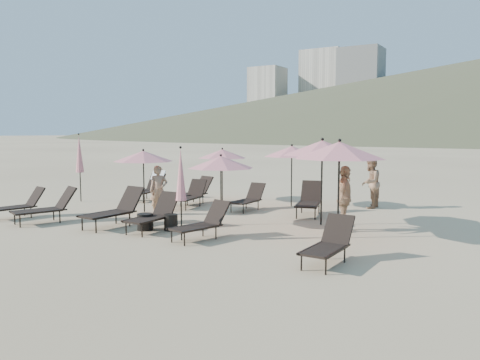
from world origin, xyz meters
The scene contains 26 objects.
ground centered at (0.00, 0.00, 0.00)m, with size 800.00×800.00×0.00m, color #D6BA8C.
hotel_skyline centered at (-93.62, 271.21, 24.18)m, with size 109.00×82.00×55.00m.
lounger_0 centered at (-5.81, -0.44, 0.42)m, with size 0.91×1.65×0.89m.
lounger_1 centered at (-4.42, -0.50, 0.46)m, with size 1.19×1.84×0.99m.
lounger_2 centered at (-2.33, 0.10, 0.49)m, with size 0.82×1.86×1.05m.
lounger_3 centered at (-1.05, 0.26, 0.45)m, with size 0.69×1.69×0.96m.
lounger_4 centered at (0.63, 0.08, 0.42)m, with size 0.95×1.65×0.89m.
lounger_5 centered at (4.02, -0.35, 0.42)m, with size 0.63×1.57×0.89m.
lounger_6 centered at (-5.04, 4.54, 0.52)m, with size 0.92×1.84×1.10m.
lounger_7 centered at (-3.03, 4.59, 0.45)m, with size 0.98×1.77×0.96m.
lounger_8 centered at (-2.62, 3.89, 0.43)m, with size 0.83×1.67×0.92m.
lounger_9 centered at (-0.57, 4.39, 0.40)m, with size 0.61×1.52×0.87m.
lounger_10 centered at (1.52, 4.61, 0.47)m, with size 1.12×1.88×1.01m.
umbrella_open_0 centered at (-3.31, 2.33, 1.82)m, with size 1.91×1.91×2.06m.
umbrella_open_1 centered at (0.04, 1.81, 1.76)m, with size 1.85×1.85×1.99m.
umbrella_open_2 centered at (3.40, 1.94, 2.15)m, with size 2.26×2.26×2.44m.
umbrella_open_3 centered at (-2.60, 5.90, 1.78)m, with size 1.87×1.87×2.01m.
umbrella_open_4 centered at (0.30, 5.89, 1.93)m, with size 2.03×2.03×2.18m.
umbrella_open_5 centered at (2.43, 3.29, 2.16)m, with size 2.27×2.27×2.44m.
umbrella_closed_0 centered at (0.27, -0.26, 1.57)m, with size 0.26×0.26×2.26m.
umbrella_closed_1 centered at (-6.99, 2.85, 1.78)m, with size 0.30×0.30×2.56m.
side_table_0 centered at (-1.30, 0.19, 0.22)m, with size 0.42×0.42×0.44m, color black.
side_table_1 centered at (-0.68, 0.50, 0.22)m, with size 0.36×0.36×0.43m, color black.
beachgoer_a centered at (-2.54, 2.16, 0.78)m, with size 0.57×0.37×1.55m, color #A57959.
beachgoer_b centered at (2.78, 6.93, 0.87)m, with size 0.85×0.66×1.75m, color #A67856.
beachgoer_c centered at (3.27, 2.78, 0.86)m, with size 1.01×0.42×1.72m, color tan.
Camera 1 is at (7.19, -8.98, 2.57)m, focal length 35.00 mm.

